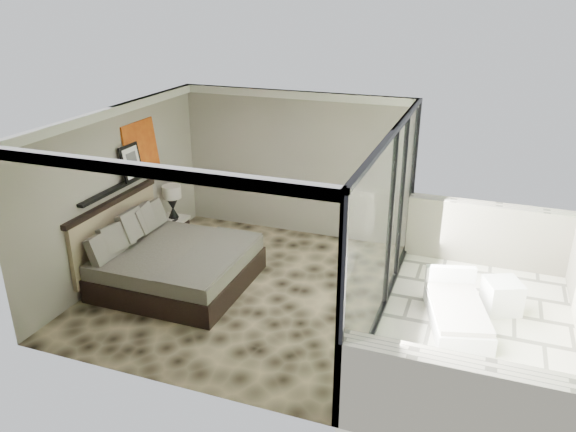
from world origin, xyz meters
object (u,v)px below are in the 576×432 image
(table_lamp, at_px, (172,197))
(lounger, at_px, (457,312))
(bed, at_px, (172,262))
(ottoman, at_px, (502,296))
(nightstand, at_px, (174,231))

(table_lamp, distance_m, lounger, 5.44)
(bed, height_order, lounger, bed)
(ottoman, relative_size, lounger, 0.30)
(bed, bearing_deg, lounger, 4.45)
(table_lamp, relative_size, lounger, 0.38)
(ottoman, bearing_deg, bed, -169.39)
(bed, bearing_deg, nightstand, 120.12)
(nightstand, relative_size, lounger, 0.30)
(bed, relative_size, nightstand, 4.64)
(bed, xyz_separation_m, table_lamp, (-0.79, 1.40, 0.55))
(bed, relative_size, ottoman, 4.65)
(nightstand, distance_m, lounger, 5.38)
(bed, distance_m, table_lamp, 1.70)
(ottoman, bearing_deg, nightstand, 176.07)
(lounger, bearing_deg, bed, 169.45)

